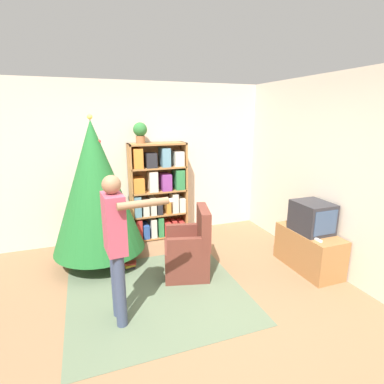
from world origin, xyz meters
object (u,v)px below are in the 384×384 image
at_px(television, 312,217).
at_px(potted_plant, 140,131).
at_px(bookshelf, 158,192).
at_px(armchair, 189,252).
at_px(standing_person, 116,239).
at_px(christmas_tree, 96,188).

xyz_separation_m(television, potted_plant, (-1.93, 1.79, 1.07)).
relative_size(bookshelf, armchair, 1.77).
relative_size(standing_person, potted_plant, 4.68).
bearing_deg(armchair, standing_person, -42.84).
xyz_separation_m(armchair, standing_person, (-0.97, -0.63, 0.58)).
xyz_separation_m(bookshelf, armchair, (0.08, -1.37, -0.48)).
xyz_separation_m(bookshelf, christmas_tree, (-1.01, -0.62, 0.31)).
xyz_separation_m(christmas_tree, armchair, (1.08, -0.75, -0.79)).
relative_size(television, armchair, 0.53).
distance_m(christmas_tree, standing_person, 1.40).
distance_m(bookshelf, christmas_tree, 1.22).
distance_m(bookshelf, armchair, 1.45).
bearing_deg(standing_person, potted_plant, 157.29).
distance_m(television, standing_person, 2.59).
xyz_separation_m(television, standing_person, (-2.58, -0.22, 0.16)).
height_order(bookshelf, standing_person, bookshelf).
distance_m(bookshelf, standing_person, 2.19).
height_order(christmas_tree, standing_person, christmas_tree).
distance_m(armchair, potted_plant, 2.06).
bearing_deg(standing_person, bookshelf, 150.94).
height_order(bookshelf, potted_plant, potted_plant).
distance_m(christmas_tree, armchair, 1.54).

